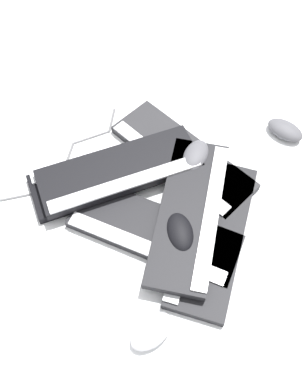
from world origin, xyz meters
The scene contains 12 objects.
ground_plane centered at (0.00, 0.00, 0.00)m, with size 3.20×3.20×0.00m, color white.
keyboard_0 centered at (0.24, -0.07, 0.01)m, with size 0.18×0.45×0.03m.
keyboard_1 centered at (0.09, 0.13, 0.01)m, with size 0.46×0.31×0.03m.
keyboard_2 centered at (-0.08, 0.01, 0.01)m, with size 0.42×0.41×0.03m.
keyboard_3 centered at (0.10, -0.12, 0.01)m, with size 0.45×0.17×0.03m.
keyboard_4 centered at (-0.05, 0.01, 0.04)m, with size 0.43×0.41×0.03m.
keyboard_5 centered at (0.17, -0.04, 0.04)m, with size 0.22×0.46×0.03m.
mouse_0 centered at (0.18, -0.35, 0.02)m, with size 0.11×0.07×0.04m, color #B7B7BC.
mouse_1 centered at (0.16, -0.11, 0.05)m, with size 0.11×0.07×0.04m, color black.
mouse_2 centered at (0.13, 0.13, 0.05)m, with size 0.11×0.07×0.04m, color #4C4C51.
mouse_3 centered at (0.34, 0.33, 0.02)m, with size 0.11×0.07×0.04m, color #4C4C51.
cable_0 centered at (-0.33, -0.15, 0.00)m, with size 0.37×0.77×0.01m.
Camera 1 is at (0.27, -0.57, 1.00)m, focal length 40.00 mm.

